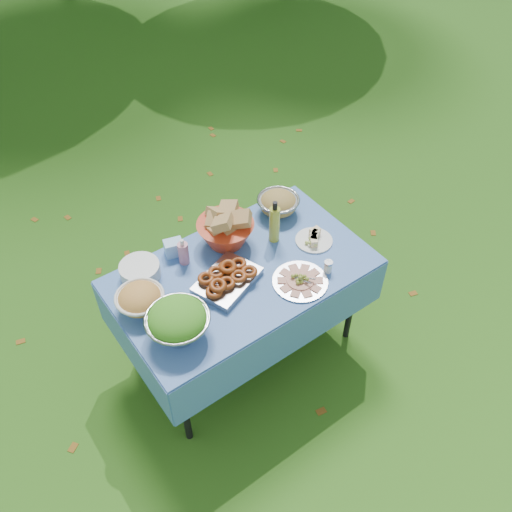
% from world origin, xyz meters
% --- Properties ---
extents(ground, '(80.00, 80.00, 0.00)m').
position_xyz_m(ground, '(0.00, 0.00, 0.00)').
color(ground, '#133309').
rests_on(ground, ground).
extents(picnic_table, '(1.46, 0.86, 0.76)m').
position_xyz_m(picnic_table, '(0.00, 0.00, 0.38)').
color(picnic_table, '#759DE1').
rests_on(picnic_table, ground).
extents(salad_bowl, '(0.40, 0.40, 0.21)m').
position_xyz_m(salad_bowl, '(-0.51, -0.17, 0.87)').
color(salad_bowl, '#919498').
rests_on(salad_bowl, picnic_table).
extents(pasta_bowl_white, '(0.31, 0.31, 0.14)m').
position_xyz_m(pasta_bowl_white, '(-0.59, 0.10, 0.83)').
color(pasta_bowl_white, silver).
rests_on(pasta_bowl_white, picnic_table).
extents(plate_stack, '(0.23, 0.23, 0.08)m').
position_xyz_m(plate_stack, '(-0.48, 0.31, 0.80)').
color(plate_stack, silver).
rests_on(plate_stack, picnic_table).
extents(wipes_box, '(0.12, 0.10, 0.10)m').
position_xyz_m(wipes_box, '(-0.24, 0.35, 0.81)').
color(wipes_box, '#93C8F9').
rests_on(wipes_box, picnic_table).
extents(sanitizer_bottle, '(0.08, 0.08, 0.17)m').
position_xyz_m(sanitizer_bottle, '(-0.23, 0.25, 0.85)').
color(sanitizer_bottle, '#D37B91').
rests_on(sanitizer_bottle, picnic_table).
extents(bread_bowl, '(0.43, 0.43, 0.23)m').
position_xyz_m(bread_bowl, '(0.06, 0.25, 0.87)').
color(bread_bowl, red).
rests_on(bread_bowl, picnic_table).
extents(pasta_bowl_steel, '(0.33, 0.33, 0.14)m').
position_xyz_m(pasta_bowl_steel, '(0.48, 0.29, 0.83)').
color(pasta_bowl_steel, '#919498').
rests_on(pasta_bowl_steel, picnic_table).
extents(fried_tray, '(0.42, 0.36, 0.08)m').
position_xyz_m(fried_tray, '(-0.12, -0.03, 0.80)').
color(fried_tray, '#A6A5AA').
rests_on(fried_tray, picnic_table).
extents(charcuterie_platter, '(0.38, 0.38, 0.07)m').
position_xyz_m(charcuterie_platter, '(0.21, -0.26, 0.80)').
color(charcuterie_platter, '#AAABB1').
rests_on(charcuterie_platter, picnic_table).
extents(oil_bottle, '(0.07, 0.07, 0.29)m').
position_xyz_m(oil_bottle, '(0.30, 0.10, 0.91)').
color(oil_bottle, gold).
rests_on(oil_bottle, picnic_table).
extents(cheese_plate, '(0.23, 0.23, 0.06)m').
position_xyz_m(cheese_plate, '(0.49, -0.05, 0.79)').
color(cheese_plate, silver).
rests_on(cheese_plate, picnic_table).
extents(shaker, '(0.06, 0.06, 0.08)m').
position_xyz_m(shaker, '(0.39, -0.29, 0.80)').
color(shaker, white).
rests_on(shaker, picnic_table).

